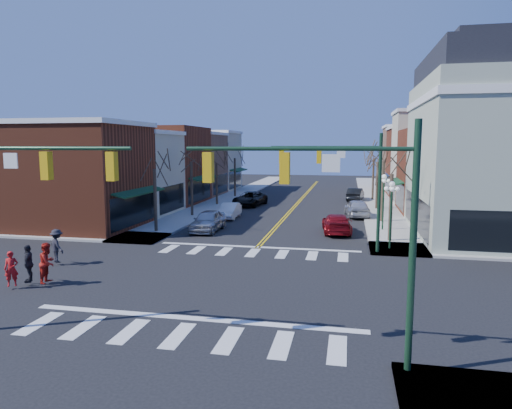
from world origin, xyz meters
The scene contains 36 objects.
ground centered at (0.00, 0.00, 0.00)m, with size 160.00×160.00×0.00m, color black.
sidewalk_left centered at (-8.75, 20.00, 0.07)m, with size 3.50×70.00×0.15m, color #9E9B93.
sidewalk_right centered at (8.75, 20.00, 0.07)m, with size 3.50×70.00×0.15m, color #9E9B93.
bldg_left_brick_a centered at (-15.50, 11.75, 4.00)m, with size 10.00×8.50×8.00m, color maroon.
bldg_left_stucco_a centered at (-15.50, 19.50, 3.75)m, with size 10.00×7.00×7.50m, color #BDB69C.
bldg_left_brick_b centered at (-15.50, 27.50, 4.25)m, with size 10.00×9.00×8.50m, color maroon.
bldg_left_tan centered at (-15.50, 35.75, 3.90)m, with size 10.00×7.50×7.80m, color #8F674F.
bldg_left_stucco_b centered at (-15.50, 43.50, 4.10)m, with size 10.00×8.00×8.20m, color #BDB69C.
bldg_right_brick_a centered at (15.50, 25.75, 4.00)m, with size 10.00×8.50×8.00m, color maroon.
bldg_right_stucco centered at (15.50, 33.50, 5.00)m, with size 10.00×7.00×10.00m, color #BDB69C.
bldg_right_brick_b centered at (15.50, 41.00, 4.25)m, with size 10.00×8.00×8.50m, color maroon.
bldg_right_tan centered at (15.50, 49.00, 4.50)m, with size 10.00×8.00×9.00m, color #8F674F.
victorian_corner centered at (16.50, 14.50, 6.66)m, with size 12.25×14.25×13.30m.
traffic_mast_near_left centered at (-5.55, -7.40, 4.71)m, with size 6.60×0.28×7.20m.
traffic_mast_near_right centered at (5.55, -7.40, 4.71)m, with size 6.60×0.28×7.20m.
traffic_mast_far_right centered at (5.55, 7.40, 4.71)m, with size 6.60×0.28×7.20m.
lamppost_corner centered at (8.20, 8.50, 2.96)m, with size 0.36×0.36×4.33m.
lamppost_midblock centered at (8.20, 15.00, 2.96)m, with size 0.36×0.36×4.33m.
tree_left_a centered at (-8.40, 11.00, 2.38)m, with size 0.24×0.24×4.76m, color #382B21.
tree_left_b centered at (-8.40, 19.00, 2.52)m, with size 0.24×0.24×5.04m, color #382B21.
tree_left_c centered at (-8.40, 27.00, 2.27)m, with size 0.24×0.24×4.55m, color #382B21.
tree_left_d centered at (-8.40, 35.00, 2.45)m, with size 0.24×0.24×4.90m, color #382B21.
tree_right_a centered at (8.40, 11.00, 2.31)m, with size 0.24×0.24×4.62m, color #382B21.
tree_right_b centered at (8.40, 19.00, 2.59)m, with size 0.24×0.24×5.18m, color #382B21.
tree_right_c centered at (8.40, 27.00, 2.42)m, with size 0.24×0.24×4.83m, color #382B21.
tree_right_d centered at (8.40, 35.00, 2.48)m, with size 0.24×0.24×4.97m, color #382B21.
car_left_near centered at (-4.80, 12.45, 0.80)m, with size 1.88×4.68×1.60m, color #B0B1B5.
car_left_mid centered at (-4.80, 18.78, 0.67)m, with size 1.43×4.09×1.35m, color white.
car_left_far centered at (-4.80, 27.34, 0.76)m, with size 2.52×5.47×1.52m, color black.
car_right_near centered at (4.80, 13.68, 0.71)m, with size 1.99×4.90×1.42m, color maroon.
car_right_mid centered at (6.40, 21.87, 0.81)m, with size 1.92×4.77×1.63m, color silver.
car_right_far centered at (6.40, 34.25, 0.76)m, with size 1.61×4.60×1.52m, color black.
pedestrian_red_a centered at (-9.24, -2.88, 0.95)m, with size 0.58×0.38×1.60m, color red.
pedestrian_red_b centered at (-7.98, -2.07, 1.09)m, with size 0.91×0.71×1.88m, color #B01A12.
pedestrian_dark_a centered at (-8.91, -2.16, 1.03)m, with size 1.03×0.43×1.76m, color black.
pedestrian_dark_b centered at (-9.85, 1.29, 1.07)m, with size 1.19×0.68×1.84m, color black.
Camera 1 is at (5.63, -20.30, 6.50)m, focal length 32.00 mm.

